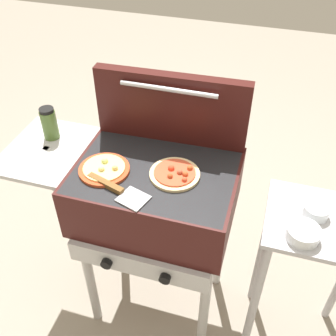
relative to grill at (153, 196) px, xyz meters
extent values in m
plane|color=gray|center=(0.01, 0.00, -0.76)|extent=(8.00, 8.00, 0.00)
cube|color=#38110F|center=(0.01, 0.00, 0.02)|extent=(0.64, 0.48, 0.24)
cube|color=black|center=(0.01, 0.00, 0.14)|extent=(0.61, 0.46, 0.01)
cube|color=#B4B4B4|center=(-0.47, 0.00, 0.13)|extent=(0.32, 0.41, 0.02)
cube|color=#B4B4B4|center=(-0.47, 0.00, 0.02)|extent=(0.02, 0.02, 0.24)
cube|color=#B4B4B4|center=(0.01, -0.25, -0.15)|extent=(0.58, 0.02, 0.10)
cylinder|color=black|center=(-0.11, -0.27, -0.15)|extent=(0.04, 0.02, 0.04)
cylinder|color=black|center=(0.13, -0.27, -0.15)|extent=(0.04, 0.02, 0.04)
cylinder|color=#B4B4B4|center=(-0.26, -0.19, -0.43)|extent=(0.04, 0.04, 0.66)
cylinder|color=#B4B4B4|center=(0.28, -0.19, -0.43)|extent=(0.04, 0.04, 0.66)
cylinder|color=#B4B4B4|center=(-0.26, 0.19, -0.43)|extent=(0.04, 0.04, 0.66)
cylinder|color=#B4B4B4|center=(0.28, 0.19, -0.43)|extent=(0.04, 0.04, 0.66)
cube|color=#38110F|center=(0.01, 0.22, 0.29)|extent=(0.63, 0.07, 0.30)
cylinder|color=#B7B7BC|center=(0.01, 0.17, 0.40)|extent=(0.38, 0.02, 0.02)
cylinder|color=beige|center=(0.09, -0.01, 0.15)|extent=(0.19, 0.19, 0.01)
cylinder|color=#D14C2D|center=(0.09, -0.01, 0.16)|extent=(0.16, 0.16, 0.01)
sphere|color=#E14D2E|center=(0.14, -0.04, 0.17)|extent=(0.02, 0.02, 0.02)
sphere|color=#AD4D32|center=(0.11, -0.01, 0.17)|extent=(0.02, 0.02, 0.02)
sphere|color=#EB4225|center=(0.08, 0.00, 0.17)|extent=(0.03, 0.03, 0.03)
sphere|color=#B44C25|center=(0.14, -0.01, 0.17)|extent=(0.02, 0.02, 0.02)
sphere|color=#BD5125|center=(0.14, 0.03, 0.17)|extent=(0.02, 0.02, 0.02)
sphere|color=#BA4A23|center=(0.09, -0.04, 0.17)|extent=(0.02, 0.02, 0.02)
cylinder|color=#C64723|center=(-0.17, -0.06, 0.15)|extent=(0.20, 0.20, 0.01)
cylinder|color=#EDD17A|center=(-0.17, -0.06, 0.16)|extent=(0.16, 0.16, 0.01)
sphere|color=#D7B15E|center=(-0.13, -0.06, 0.17)|extent=(0.02, 0.02, 0.02)
sphere|color=#F2D97E|center=(-0.18, -0.08, 0.17)|extent=(0.02, 0.02, 0.02)
sphere|color=#C8D873|center=(-0.18, -0.03, 0.17)|extent=(0.03, 0.03, 0.03)
cylinder|color=#4C6B2D|center=(-0.48, 0.08, 0.21)|extent=(0.07, 0.07, 0.13)
cylinder|color=black|center=(-0.48, 0.08, 0.28)|extent=(0.06, 0.06, 0.01)
cube|color=#B7BABF|center=(-0.01, -0.18, 0.15)|extent=(0.12, 0.12, 0.01)
cube|color=brown|center=(-0.14, -0.14, 0.15)|extent=(0.16, 0.07, 0.02)
cube|color=#B2B2B7|center=(0.67, 0.00, 0.04)|extent=(0.44, 0.36, 0.02)
cylinder|color=#B2B2B7|center=(0.48, -0.15, -0.36)|extent=(0.04, 0.04, 0.79)
cylinder|color=#B2B2B7|center=(0.48, 0.15, -0.36)|extent=(0.04, 0.04, 0.79)
cylinder|color=silver|center=(0.59, -0.10, 0.08)|extent=(0.12, 0.12, 0.04)
cylinder|color=#996B47|center=(0.59, -0.10, 0.07)|extent=(0.10, 0.10, 0.02)
cylinder|color=silver|center=(0.63, 0.03, 0.08)|extent=(0.10, 0.10, 0.04)
cylinder|color=#996B47|center=(0.63, 0.03, 0.07)|extent=(0.08, 0.08, 0.02)
camera|label=1|loc=(0.40, -1.12, 1.16)|focal=42.95mm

